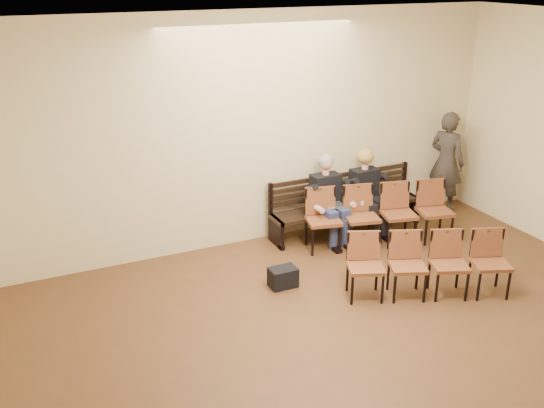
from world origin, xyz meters
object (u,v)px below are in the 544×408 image
at_px(bag, 283,277).
at_px(passerby, 447,154).
at_px(seated_man, 328,199).
at_px(seated_woman, 367,194).
at_px(chair_row_front, 380,216).
at_px(chair_row_back, 428,266).
at_px(laptop, 335,208).
at_px(water_bottle, 381,201).
at_px(bench, 346,218).

bearing_deg(bag, passerby, 19.28).
bearing_deg(seated_man, passerby, 5.08).
bearing_deg(seated_woman, seated_man, 180.00).
relative_size(chair_row_front, chair_row_back, 1.10).
bearing_deg(laptop, bag, -130.59).
distance_m(seated_woman, passerby, 1.81).
height_order(water_bottle, chair_row_back, chair_row_back).
bearing_deg(chair_row_front, passerby, 35.69).
xyz_separation_m(seated_man, water_bottle, (0.86, -0.20, -0.10)).
bearing_deg(passerby, seated_woman, 75.08).
relative_size(seated_woman, chair_row_front, 0.55).
relative_size(laptop, bag, 0.87).
distance_m(bench, chair_row_front, 0.73).
bearing_deg(water_bottle, bag, -157.49).
height_order(bag, chair_row_front, chair_row_front).
height_order(chair_row_front, chair_row_back, chair_row_front).
bearing_deg(chair_row_back, bench, 108.23).
distance_m(seated_man, seated_woman, 0.72).
bearing_deg(water_bottle, passerby, 14.72).
distance_m(seated_woman, bag, 2.37).
xyz_separation_m(laptop, passerby, (2.44, 0.36, 0.45)).
distance_m(water_bottle, chair_row_back, 2.00).
relative_size(water_bottle, bag, 0.66).
height_order(seated_man, water_bottle, seated_man).
height_order(seated_man, chair_row_back, seated_man).
height_order(seated_woman, chair_row_front, seated_woman).
distance_m(seated_man, chair_row_back, 2.15).
bearing_deg(seated_man, chair_row_front, -40.84).
bearing_deg(bench, laptop, -146.02).
distance_m(laptop, bag, 1.72).
xyz_separation_m(seated_woman, bag, (-2.03, -1.11, -0.50)).
height_order(passerby, chair_row_front, passerby).
xyz_separation_m(bench, water_bottle, (0.44, -0.32, 0.35)).
bearing_deg(chair_row_back, seated_woman, 100.15).
height_order(laptop, bag, laptop).
bearing_deg(bench, passerby, 2.78).
bearing_deg(bench, seated_woman, -22.01).
distance_m(laptop, chair_row_front, 0.71).
bearing_deg(chair_row_front, bag, -149.93).
relative_size(seated_man, bag, 3.66).
bearing_deg(bag, chair_row_back, -32.21).
height_order(seated_woman, chair_row_back, seated_woman).
bearing_deg(bag, water_bottle, 22.51).
xyz_separation_m(laptop, bag, (-1.36, -0.97, -0.43)).
distance_m(chair_row_front, chair_row_back, 1.62).
relative_size(seated_woman, passerby, 0.63).
distance_m(seated_woman, laptop, 0.70).
xyz_separation_m(bench, bag, (-1.74, -1.23, -0.09)).
distance_m(seated_man, bag, 1.80).
relative_size(bag, chair_row_front, 0.16).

